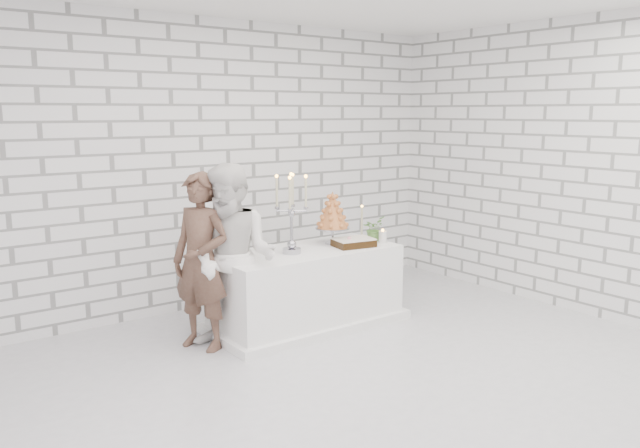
{
  "coord_description": "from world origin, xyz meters",
  "views": [
    {
      "loc": [
        -2.92,
        -3.46,
        2.05
      ],
      "look_at": [
        0.44,
        1.05,
        1.05
      ],
      "focal_mm": 35.42,
      "sensor_mm": 36.0,
      "label": 1
    }
  ],
  "objects": [
    {
      "name": "wall_right",
      "position": [
        3.0,
        0.0,
        1.5
      ],
      "size": [
        0.01,
        5.0,
        3.0
      ],
      "primitive_type": "cube",
      "color": "white",
      "rests_on": "ground"
    },
    {
      "name": "groom",
      "position": [
        -0.57,
        1.41,
        0.78
      ],
      "size": [
        0.58,
        0.67,
        1.55
      ],
      "primitive_type": "imported",
      "rotation": [
        0.0,
        0.0,
        -1.13
      ],
      "color": "#523528",
      "rests_on": "ground"
    },
    {
      "name": "extra_taper",
      "position": [
        1.33,
        1.5,
        0.91
      ],
      "size": [
        0.07,
        0.07,
        0.32
      ],
      "primitive_type": "cylinder",
      "rotation": [
        0.0,
        0.0,
        -0.3
      ],
      "color": "#C3BD96",
      "rests_on": "cake_table"
    },
    {
      "name": "pillar_candle",
      "position": [
        1.31,
        1.16,
        0.81
      ],
      "size": [
        0.09,
        0.09,
        0.12
      ],
      "primitive_type": "cylinder",
      "rotation": [
        0.0,
        0.0,
        0.19
      ],
      "color": "white",
      "rests_on": "cake_table"
    },
    {
      "name": "cake_table",
      "position": [
        0.51,
        1.35,
        0.38
      ],
      "size": [
        1.8,
        0.8,
        0.75
      ],
      "primitive_type": "cube",
      "color": "white",
      "rests_on": "ground"
    },
    {
      "name": "bride",
      "position": [
        -0.36,
        1.21,
        0.81
      ],
      "size": [
        0.97,
        1.0,
        1.63
      ],
      "primitive_type": "imported",
      "rotation": [
        0.0,
        0.0,
        -0.91
      ],
      "color": "white",
      "rests_on": "ground"
    },
    {
      "name": "candelabra",
      "position": [
        0.31,
        1.31,
        1.13
      ],
      "size": [
        0.33,
        0.33,
        0.76
      ],
      "primitive_type": null,
      "rotation": [
        0.0,
        0.0,
        0.09
      ],
      "color": "#9E9EA8",
      "rests_on": "cake_table"
    },
    {
      "name": "flowers",
      "position": [
        1.31,
        1.29,
        0.88
      ],
      "size": [
        0.29,
        0.27,
        0.25
      ],
      "primitive_type": "imported",
      "rotation": [
        0.0,
        0.0,
        0.43
      ],
      "color": "#427D33",
      "rests_on": "cake_table"
    },
    {
      "name": "wall_back",
      "position": [
        0.0,
        2.5,
        1.5
      ],
      "size": [
        6.0,
        0.01,
        3.0
      ],
      "primitive_type": "cube",
      "color": "white",
      "rests_on": "ground"
    },
    {
      "name": "ground",
      "position": [
        0.0,
        0.0,
        0.0
      ],
      "size": [
        6.0,
        5.0,
        0.01
      ],
      "primitive_type": "cube",
      "color": "silver",
      "rests_on": "ground"
    },
    {
      "name": "croquembouche",
      "position": [
        0.87,
        1.42,
        1.02
      ],
      "size": [
        0.37,
        0.37,
        0.53
      ],
      "primitive_type": null,
      "rotation": [
        0.0,
        0.0,
        -0.07
      ],
      "color": "#B35F2A",
      "rests_on": "cake_table"
    },
    {
      "name": "chocolate_cake",
      "position": [
        0.96,
        1.19,
        0.79
      ],
      "size": [
        0.42,
        0.33,
        0.08
      ],
      "primitive_type": "cube",
      "rotation": [
        0.0,
        0.0,
        -0.18
      ],
      "color": "black",
      "rests_on": "cake_table"
    }
  ]
}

